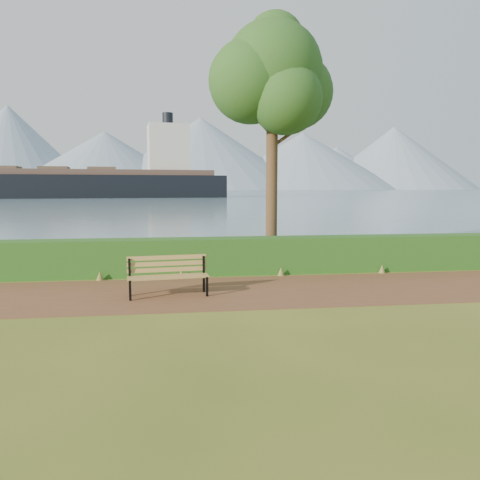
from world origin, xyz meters
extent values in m
plane|color=#485919|center=(0.00, 0.00, 0.00)|extent=(140.00, 140.00, 0.00)
cube|color=brown|center=(0.00, 0.30, 0.01)|extent=(40.00, 3.40, 0.01)
cube|color=#134313|center=(0.00, 2.60, 0.50)|extent=(32.00, 0.85, 1.00)
cube|color=#43566B|center=(0.00, 260.00, 0.01)|extent=(700.00, 510.00, 0.00)
cone|color=gray|center=(-140.00, 410.00, 35.00)|extent=(140.00, 140.00, 70.00)
cone|color=gray|center=(-60.00, 395.00, 24.00)|extent=(160.00, 160.00, 48.00)
cone|color=gray|center=(20.00, 405.00, 31.00)|extent=(190.00, 190.00, 62.00)
cone|color=gray|center=(110.00, 400.00, 25.00)|extent=(170.00, 170.00, 50.00)
cone|color=gray|center=(200.00, 410.00, 29.00)|extent=(150.00, 150.00, 58.00)
cone|color=gray|center=(-10.00, 430.00, 17.50)|extent=(120.00, 120.00, 35.00)
cone|color=gray|center=(150.00, 425.00, 20.00)|extent=(130.00, 130.00, 40.00)
cube|color=black|center=(-2.20, -0.29, 0.22)|extent=(0.06, 0.06, 0.44)
cube|color=black|center=(-2.25, 0.14, 0.42)|extent=(0.06, 0.06, 0.85)
cube|color=black|center=(-2.23, -0.07, 0.41)|extent=(0.10, 0.51, 0.05)
cube|color=black|center=(-0.56, -0.11, 0.22)|extent=(0.06, 0.06, 0.44)
cube|color=black|center=(-0.60, 0.32, 0.42)|extent=(0.06, 0.06, 0.85)
cube|color=black|center=(-0.58, 0.10, 0.41)|extent=(0.10, 0.51, 0.05)
cube|color=olive|center=(-1.38, -0.17, 0.44)|extent=(1.77, 0.28, 0.03)
cube|color=olive|center=(-1.40, -0.05, 0.44)|extent=(1.77, 0.28, 0.03)
cube|color=olive|center=(-1.41, 0.08, 0.44)|extent=(1.77, 0.28, 0.03)
cube|color=olive|center=(-1.42, 0.20, 0.44)|extent=(1.77, 0.28, 0.03)
cube|color=olive|center=(-1.43, 0.26, 0.56)|extent=(1.77, 0.23, 0.10)
cube|color=olive|center=(-1.43, 0.26, 0.70)|extent=(1.77, 0.23, 0.10)
cube|color=olive|center=(-1.43, 0.26, 0.84)|extent=(1.77, 0.23, 0.10)
cylinder|color=#3B2718|center=(1.74, 4.12, 3.21)|extent=(0.36, 0.36, 6.43)
sphere|color=#1C4F1A|center=(1.74, 4.12, 5.89)|extent=(3.03, 3.03, 3.03)
sphere|color=#1C4F1A|center=(2.54, 4.40, 5.36)|extent=(2.32, 2.32, 2.32)
sphere|color=#1C4F1A|center=(1.03, 3.93, 5.53)|extent=(2.50, 2.50, 2.50)
sphere|color=#1C4F1A|center=(2.02, 3.50, 5.00)|extent=(2.14, 2.14, 2.14)
sphere|color=#1C4F1A|center=(1.38, 4.65, 6.34)|extent=(1.96, 1.96, 1.96)
sphere|color=#1C4F1A|center=(1.83, 4.21, 6.78)|extent=(1.79, 1.79, 1.79)
cylinder|color=#3B2718|center=(2.14, 4.12, 3.93)|extent=(0.94, 0.11, 0.70)
cylinder|color=#3B2718|center=(1.39, 4.21, 4.37)|extent=(0.73, 0.34, 0.64)
cube|color=black|center=(-24.51, 93.99, 1.46)|extent=(68.51, 18.90, 6.77)
cube|color=#4D372E|center=(-24.51, 93.99, 5.42)|extent=(63.00, 17.18, 1.16)
cube|color=beige|center=(-3.00, 96.65, 10.65)|extent=(9.62, 8.99, 10.64)
cylinder|color=black|center=(-3.00, 96.65, 16.93)|extent=(2.32, 2.32, 3.39)
cube|color=brown|center=(-36.41, 92.51, 6.20)|extent=(6.55, 7.05, 0.77)
cube|color=brown|center=(-26.81, 93.70, 6.20)|extent=(6.55, 7.05, 0.77)
cube|color=brown|center=(-17.21, 94.89, 6.20)|extent=(6.55, 7.05, 0.77)
camera|label=1|loc=(-1.18, -10.25, 2.42)|focal=35.00mm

